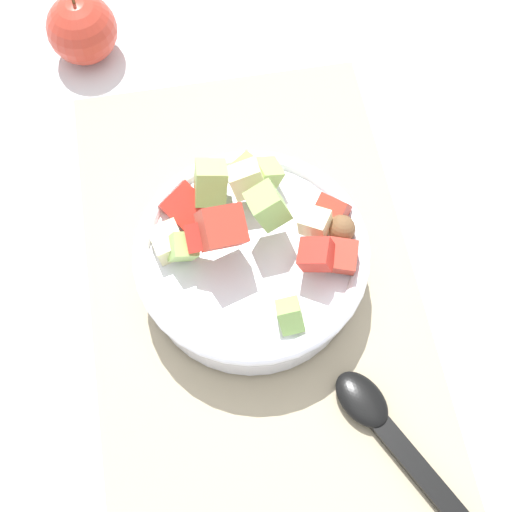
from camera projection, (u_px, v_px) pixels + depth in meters
ground_plane at (253, 285)px, 0.68m from camera, size 2.40×2.40×0.00m
placemat at (253, 284)px, 0.68m from camera, size 0.49×0.31×0.01m
salad_bowl at (255, 257)px, 0.65m from camera, size 0.21×0.21×0.12m
serving_spoon at (390, 434)px, 0.61m from camera, size 0.18×0.11×0.01m
whole_apple at (82, 29)px, 0.77m from camera, size 0.08×0.08×0.09m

